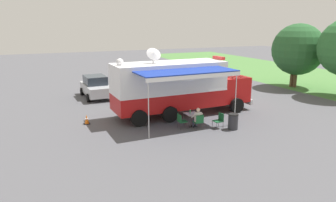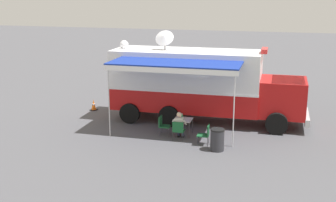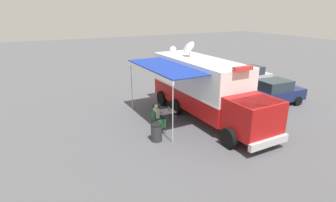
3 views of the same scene
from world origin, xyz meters
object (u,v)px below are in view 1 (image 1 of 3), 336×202
at_px(trash_bin, 233,122).
at_px(traffic_cone, 87,119).
at_px(car_behind_truck, 152,86).
at_px(car_far_corner, 96,87).
at_px(seated_responder, 197,118).
at_px(command_truck, 180,86).
at_px(water_bottle, 190,111).
at_px(folding_table, 192,114).
at_px(folding_chair_spare_by_truck, 219,119).
at_px(folding_chair_at_table, 199,121).
at_px(folding_chair_beside_table, 181,120).

xyz_separation_m(trash_bin, traffic_cone, (-4.36, -7.47, -0.18)).
xyz_separation_m(car_behind_truck, car_far_corner, (-1.58, -4.32, 0.00)).
xyz_separation_m(seated_responder, traffic_cone, (-3.42, -5.66, -0.37)).
relative_size(command_truck, water_bottle, 42.54).
height_order(folding_table, traffic_cone, folding_table).
distance_m(command_truck, car_behind_truck, 5.81).
bearing_deg(traffic_cone, trash_bin, 59.72).
height_order(folding_chair_spare_by_truck, traffic_cone, folding_chair_spare_by_truck).
xyz_separation_m(folding_table, folding_chair_spare_by_truck, (1.03, 1.23, -0.16)).
bearing_deg(car_far_corner, seated_responder, 19.93).
height_order(folding_chair_at_table, seated_responder, seated_responder).
height_order(folding_chair_spare_by_truck, car_far_corner, car_far_corner).
bearing_deg(water_bottle, folding_table, 27.74).
bearing_deg(folding_chair_spare_by_truck, car_behind_truck, -176.06).
bearing_deg(car_far_corner, trash_bin, 26.29).
xyz_separation_m(folding_chair_spare_by_truck, car_behind_truck, (-9.09, -0.63, 0.37)).
bearing_deg(seated_responder, water_bottle, -174.71).
bearing_deg(trash_bin, seated_responder, -117.42).
xyz_separation_m(folding_chair_at_table, car_far_corner, (-10.45, -3.72, 0.37)).
height_order(water_bottle, seated_responder, seated_responder).
relative_size(water_bottle, car_behind_truck, 0.05).
xyz_separation_m(folding_table, traffic_cone, (-2.81, -5.66, -0.39)).
height_order(water_bottle, car_behind_truck, car_behind_truck).
bearing_deg(folding_chair_spare_by_truck, command_truck, -165.15).
height_order(command_truck, folding_chair_beside_table, command_truck).
relative_size(trash_bin, car_behind_truck, 0.21).
bearing_deg(folding_chair_at_table, traffic_cone, -122.53).
height_order(seated_responder, car_far_corner, car_far_corner).
xyz_separation_m(folding_chair_beside_table, car_behind_truck, (-8.32, 1.45, 0.37)).
relative_size(trash_bin, traffic_cone, 1.57).
bearing_deg(command_truck, folding_chair_at_table, -5.82).
relative_size(folding_chair_spare_by_truck, car_behind_truck, 0.20).
height_order(water_bottle, trash_bin, water_bottle).
bearing_deg(folding_table, trash_bin, 49.48).
height_order(command_truck, car_far_corner, command_truck).
bearing_deg(folding_chair_spare_by_truck, trash_bin, 48.48).
bearing_deg(car_behind_truck, car_far_corner, -110.16).
height_order(seated_responder, traffic_cone, seated_responder).
xyz_separation_m(folding_table, trash_bin, (1.55, 1.82, -0.22)).
bearing_deg(folding_chair_at_table, folding_table, -179.62).
bearing_deg(traffic_cone, folding_chair_at_table, 57.47).
xyz_separation_m(water_bottle, traffic_cone, (-2.69, -5.59, -0.55)).
distance_m(folding_chair_at_table, seated_responder, 0.23).
height_order(folding_chair_at_table, car_behind_truck, car_behind_truck).
relative_size(folding_chair_spare_by_truck, car_far_corner, 0.20).
bearing_deg(folding_chair_spare_by_truck, folding_table, -130.03).
relative_size(folding_chair_at_table, folding_chair_spare_by_truck, 1.00).
relative_size(folding_table, folding_chair_beside_table, 0.93).
height_order(water_bottle, folding_chair_spare_by_truck, water_bottle).
relative_size(folding_table, folding_chair_at_table, 0.93).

